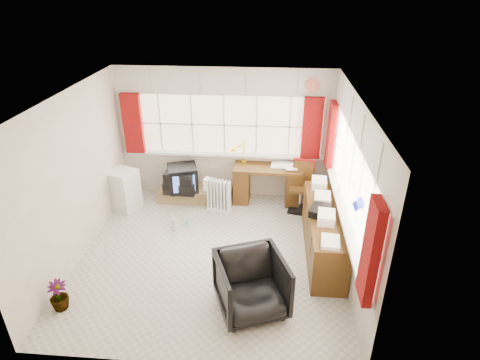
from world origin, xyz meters
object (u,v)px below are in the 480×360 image
at_px(office_chair, 251,285).
at_px(crt_tv, 183,178).
at_px(desk, 268,181).
at_px(mini_fridge, 124,190).
at_px(task_chair, 302,184).
at_px(tv_bench, 196,193).
at_px(desk_lamp, 244,147).
at_px(credenza, 323,232).
at_px(radiator, 219,199).

bearing_deg(office_chair, crt_tv, 97.40).
height_order(desk, crt_tv, desk).
bearing_deg(mini_fridge, office_chair, -43.51).
height_order(task_chair, tv_bench, task_chair).
distance_m(desk_lamp, tv_bench, 1.31).
bearing_deg(credenza, radiator, 148.65).
xyz_separation_m(office_chair, mini_fridge, (-2.49, 2.36, -0.01)).
relative_size(desk, office_chair, 1.51).
bearing_deg(radiator, crt_tv, 153.57).
relative_size(tv_bench, crt_tv, 2.14).
height_order(desk, tv_bench, desk).
relative_size(office_chair, mini_fridge, 1.13).
distance_m(task_chair, crt_tv, 2.24).
relative_size(tv_bench, mini_fridge, 1.84).
xyz_separation_m(credenza, tv_bench, (-2.28, 1.52, -0.27)).
bearing_deg(radiator, desk, 31.03).
distance_m(desk, office_chair, 2.88).
distance_m(desk_lamp, crt_tv, 1.30).
relative_size(task_chair, radiator, 1.45).
distance_m(credenza, crt_tv, 2.88).
xyz_separation_m(desk_lamp, tv_bench, (-0.92, -0.22, -0.91)).
distance_m(desk, task_chair, 0.68).
bearing_deg(office_chair, desk, 66.16).
bearing_deg(desk, credenza, -60.95).
height_order(office_chair, radiator, office_chair).
relative_size(desk_lamp, radiator, 0.64).
bearing_deg(radiator, tv_bench, 139.15).
distance_m(desk, credenza, 1.83).
bearing_deg(radiator, mini_fridge, 179.52).
distance_m(radiator, credenza, 2.07).
bearing_deg(office_chair, radiator, 86.29).
xyz_separation_m(radiator, tv_bench, (-0.52, 0.45, -0.14)).
xyz_separation_m(desk, task_chair, (0.63, -0.23, 0.09)).
height_order(desk, office_chair, same).
xyz_separation_m(desk, tv_bench, (-1.39, -0.08, -0.29)).
distance_m(radiator, mini_fridge, 1.77).
height_order(desk_lamp, tv_bench, desk_lamp).
distance_m(desk_lamp, radiator, 1.09).
bearing_deg(desk_lamp, tv_bench, -166.52).
bearing_deg(task_chair, radiator, -168.92).
bearing_deg(task_chair, mini_fridge, -175.11).
relative_size(crt_tv, mini_fridge, 0.86).
bearing_deg(mini_fridge, tv_bench, 19.03).
height_order(desk_lamp, office_chair, desk_lamp).
bearing_deg(crt_tv, radiator, -26.43).
bearing_deg(desk, crt_tv, -174.26).
bearing_deg(tv_bench, mini_fridge, -160.97).
height_order(radiator, crt_tv, crt_tv).
bearing_deg(crt_tv, desk_lamp, 14.88).
distance_m(desk, crt_tv, 1.62).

